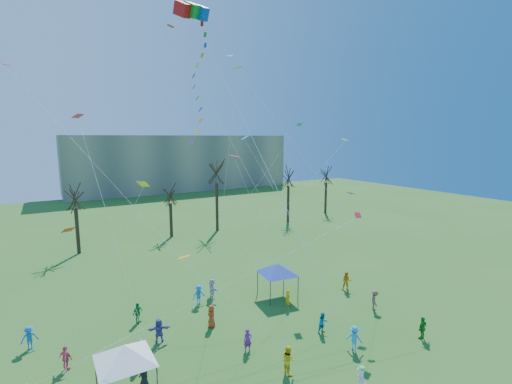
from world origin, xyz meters
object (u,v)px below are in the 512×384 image
big_box_kite (203,85)px  canopy_tent_white (124,353)px  canopy_tent_blue (278,269)px  distant_building (181,163)px

big_box_kite → canopy_tent_white: big_box_kite is taller
canopy_tent_white → canopy_tent_blue: (14.47, 6.27, -0.00)m
canopy_tent_white → canopy_tent_blue: size_ratio=1.01×
distant_building → canopy_tent_white: (-30.07, -77.23, -4.80)m
canopy_tent_white → canopy_tent_blue: canopy_tent_white is taller
distant_building → canopy_tent_blue: distant_building is taller
big_box_kite → canopy_tent_white: size_ratio=5.54×
big_box_kite → canopy_tent_blue: size_ratio=5.60×
distant_building → canopy_tent_white: size_ratio=14.13×
canopy_tent_blue → distant_building: bearing=77.6°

